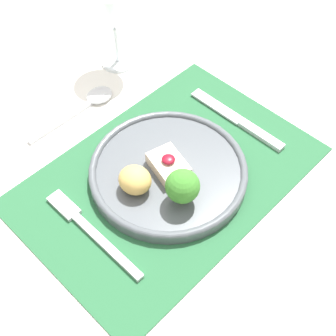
{
  "coord_description": "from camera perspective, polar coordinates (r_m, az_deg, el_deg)",
  "views": [
    {
      "loc": [
        -0.32,
        -0.31,
        1.37
      ],
      "look_at": [
        -0.0,
        -0.0,
        0.8
      ],
      "focal_mm": 50.0,
      "sensor_mm": 36.0,
      "label": 1
    }
  ],
  "objects": [
    {
      "name": "dining_table",
      "position": [
        0.81,
        0.04,
        -4.38
      ],
      "size": [
        1.48,
        1.25,
        0.78
      ],
      "color": "white",
      "rests_on": "ground_plane"
    },
    {
      "name": "wine_glass_near",
      "position": [
        0.88,
        -6.74,
        18.46
      ],
      "size": [
        0.09,
        0.09,
        0.16
      ],
      "color": "white",
      "rests_on": "dining_table"
    },
    {
      "name": "placemat",
      "position": [
        0.74,
        0.04,
        -0.96
      ],
      "size": [
        0.46,
        0.31,
        0.0
      ],
      "primitive_type": "cube",
      "color": "#235633",
      "rests_on": "dining_table"
    },
    {
      "name": "dinner_plate",
      "position": [
        0.73,
        -0.07,
        -0.55
      ],
      "size": [
        0.25,
        0.25,
        0.08
      ],
      "color": "#4C5156",
      "rests_on": "placemat"
    },
    {
      "name": "spoon",
      "position": [
        0.86,
        -9.44,
        8.03
      ],
      "size": [
        0.18,
        0.04,
        0.01
      ],
      "rotation": [
        0.0,
        0.0,
        -0.01
      ],
      "color": "silver",
      "rests_on": "dining_table"
    },
    {
      "name": "fork",
      "position": [
        0.69,
        -9.81,
        -7.17
      ],
      "size": [
        0.02,
        0.2,
        0.01
      ],
      "rotation": [
        0.0,
        0.0,
        -0.01
      ],
      "color": "silver",
      "rests_on": "placemat"
    },
    {
      "name": "knife",
      "position": [
        0.82,
        9.04,
        5.47
      ],
      "size": [
        0.02,
        0.2,
        0.01
      ],
      "rotation": [
        0.0,
        0.0,
        -0.02
      ],
      "color": "silver",
      "rests_on": "placemat"
    }
  ]
}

